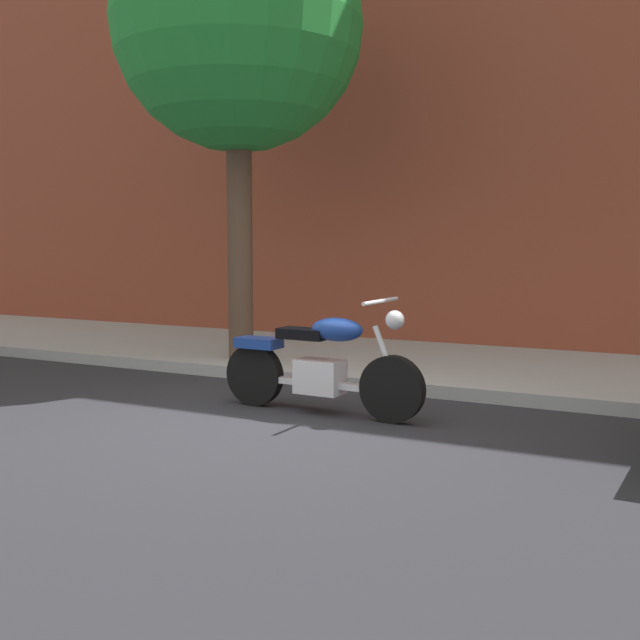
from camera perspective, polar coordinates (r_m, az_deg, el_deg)
name	(u,v)px	position (r m, az deg, el deg)	size (l,w,h in m)	color
ground_plane	(265,421)	(6.97, -4.16, -7.53)	(60.00, 60.00, 0.00)	#28282D
sidewalk	(395,362)	(9.81, 5.61, -3.17)	(23.74, 3.18, 0.14)	#A5A5A5
building_facade	(446,5)	(11.89, 9.37, 22.19)	(23.74, 0.50, 9.91)	brown
motorcycle	(320,366)	(7.17, 0.01, -3.43)	(2.09, 0.70, 1.11)	black
street_tree	(238,26)	(9.83, -6.17, 20.96)	(3.02, 3.02, 5.71)	brown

